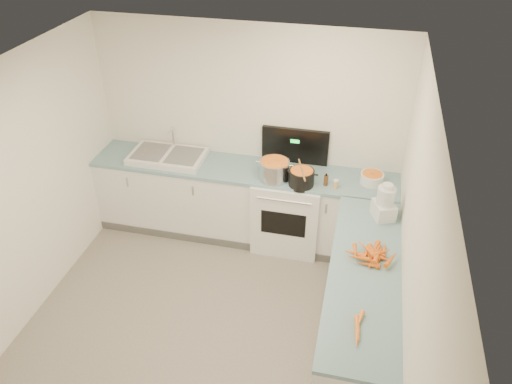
% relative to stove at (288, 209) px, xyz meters
% --- Properties ---
extents(floor, '(3.50, 4.00, 0.00)m').
position_rel_stove_xyz_m(floor, '(-0.55, -1.69, -0.47)').
color(floor, gray).
rests_on(floor, ground).
extents(ceiling, '(3.50, 4.00, 0.00)m').
position_rel_stove_xyz_m(ceiling, '(-0.55, -1.69, 2.03)').
color(ceiling, white).
rests_on(ceiling, ground).
extents(wall_back, '(3.50, 0.00, 2.50)m').
position_rel_stove_xyz_m(wall_back, '(-0.55, 0.31, 0.78)').
color(wall_back, white).
rests_on(wall_back, ground).
extents(wall_left, '(0.00, 4.00, 2.50)m').
position_rel_stove_xyz_m(wall_left, '(-2.30, -1.69, 0.78)').
color(wall_left, white).
rests_on(wall_left, ground).
extents(wall_right, '(0.00, 4.00, 2.50)m').
position_rel_stove_xyz_m(wall_right, '(1.20, -1.69, 0.78)').
color(wall_right, white).
rests_on(wall_right, ground).
extents(counter_back, '(3.50, 0.62, 0.94)m').
position_rel_stove_xyz_m(counter_back, '(-0.55, 0.01, -0.00)').
color(counter_back, white).
rests_on(counter_back, ground).
extents(counter_right, '(0.62, 2.20, 0.94)m').
position_rel_stove_xyz_m(counter_right, '(0.90, -1.39, -0.00)').
color(counter_right, white).
rests_on(counter_right, ground).
extents(stove, '(0.76, 0.65, 1.36)m').
position_rel_stove_xyz_m(stove, '(0.00, 0.00, 0.00)').
color(stove, white).
rests_on(stove, ground).
extents(sink, '(0.86, 0.52, 0.31)m').
position_rel_stove_xyz_m(sink, '(-1.45, 0.02, 0.50)').
color(sink, white).
rests_on(sink, counter_back).
extents(steel_pot, '(0.33, 0.33, 0.24)m').
position_rel_stove_xyz_m(steel_pot, '(-0.15, -0.12, 0.57)').
color(steel_pot, silver).
rests_on(steel_pot, stove).
extents(black_pot, '(0.36, 0.36, 0.20)m').
position_rel_stove_xyz_m(black_pot, '(0.15, -0.17, 0.54)').
color(black_pot, black).
rests_on(black_pot, stove).
extents(wooden_spoon, '(0.15, 0.42, 0.02)m').
position_rel_stove_xyz_m(wooden_spoon, '(0.15, -0.17, 0.65)').
color(wooden_spoon, '#AD7A47').
rests_on(wooden_spoon, black_pot).
extents(mixing_bowl, '(0.28, 0.28, 0.12)m').
position_rel_stove_xyz_m(mixing_bowl, '(0.89, 0.03, 0.52)').
color(mixing_bowl, white).
rests_on(mixing_bowl, counter_back).
extents(extract_bottle, '(0.05, 0.05, 0.12)m').
position_rel_stove_xyz_m(extract_bottle, '(0.41, -0.12, 0.52)').
color(extract_bottle, '#593319').
rests_on(extract_bottle, counter_back).
extents(spice_jar, '(0.05, 0.05, 0.09)m').
position_rel_stove_xyz_m(spice_jar, '(0.52, -0.16, 0.51)').
color(spice_jar, '#E5B266').
rests_on(spice_jar, counter_back).
extents(food_processor, '(0.26, 0.28, 0.38)m').
position_rel_stove_xyz_m(food_processor, '(1.02, -0.57, 0.63)').
color(food_processor, white).
rests_on(food_processor, counter_right).
extents(carrot_pile, '(0.47, 0.38, 0.09)m').
position_rel_stove_xyz_m(carrot_pile, '(0.95, -1.21, 0.50)').
color(carrot_pile, orange).
rests_on(carrot_pile, counter_right).
extents(peeled_carrots, '(0.08, 0.36, 0.04)m').
position_rel_stove_xyz_m(peeled_carrots, '(0.87, -2.05, 0.49)').
color(peeled_carrots, orange).
rests_on(peeled_carrots, counter_right).
extents(peelings, '(0.22, 0.26, 0.01)m').
position_rel_stove_xyz_m(peelings, '(-1.68, -0.00, 0.54)').
color(peelings, tan).
rests_on(peelings, sink).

